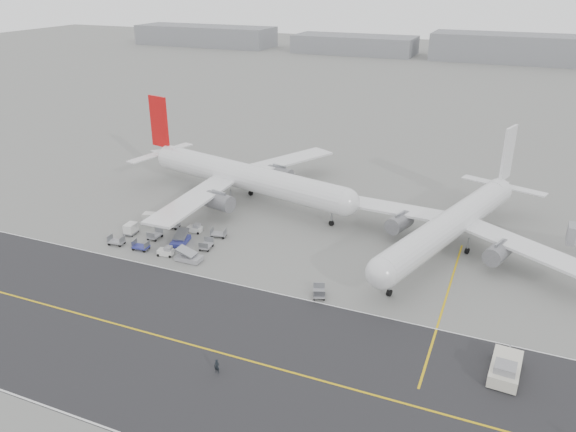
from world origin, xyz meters
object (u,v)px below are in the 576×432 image
at_px(airliner_a, 241,175).
at_px(ground_crew_a, 217,366).
at_px(pushback_tug, 505,369).
at_px(airliner_b, 453,223).

relative_size(airliner_a, ground_crew_a, 28.45).
xyz_separation_m(pushback_tug, ground_crew_a, (-31.72, -12.77, -0.11)).
relative_size(airliner_b, ground_crew_a, 25.54).
bearing_deg(ground_crew_a, airliner_a, 113.91).
bearing_deg(airliner_b, pushback_tug, -53.48).
relative_size(airliner_b, pushback_tug, 5.35).
bearing_deg(airliner_b, airliner_a, -170.39).
bearing_deg(pushback_tug, airliner_a, 148.70).
bearing_deg(airliner_a, pushback_tug, -111.85).
xyz_separation_m(airliner_a, airliner_b, (43.51, -6.24, -0.47)).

